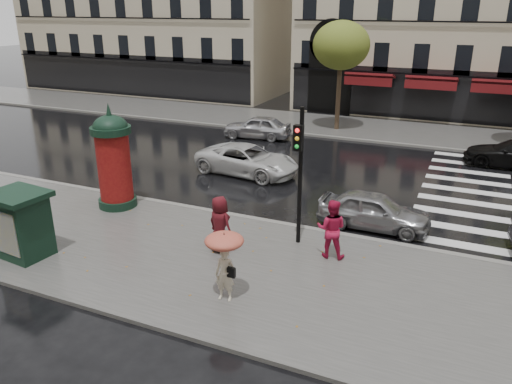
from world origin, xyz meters
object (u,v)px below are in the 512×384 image
at_px(car_white, 247,160).
at_px(woman_umbrella, 225,256).
at_px(man_burgundy, 220,224).
at_px(newsstand, 21,224).
at_px(car_far_silver, 257,127).
at_px(woman_red, 331,229).
at_px(traffic_light, 299,164).
at_px(car_silver, 374,210).
at_px(morris_column, 113,158).

bearing_deg(car_white, woman_umbrella, -151.51).
height_order(man_burgundy, newsstand, newsstand).
relative_size(man_burgundy, car_far_silver, 0.46).
distance_m(woman_red, man_burgundy, 3.44).
xyz_separation_m(man_burgundy, traffic_light, (2.03, 1.51, 1.80)).
height_order(woman_umbrella, woman_red, woman_umbrella).
height_order(traffic_light, car_white, traffic_light).
relative_size(newsstand, car_white, 0.42).
height_order(newsstand, car_silver, newsstand).
relative_size(newsstand, car_silver, 0.53).
distance_m(man_burgundy, car_far_silver, 14.86).
distance_m(woman_umbrella, car_far_silver, 17.63).
bearing_deg(car_white, woman_red, -131.65).
distance_m(traffic_light, car_silver, 3.84).
distance_m(woman_red, morris_column, 8.79).
relative_size(woman_red, newsstand, 0.90).
height_order(man_burgundy, traffic_light, traffic_light).
relative_size(morris_column, newsstand, 1.94).
bearing_deg(car_far_silver, car_white, 12.94).
xyz_separation_m(morris_column, newsstand, (0.01, -4.48, -0.86)).
xyz_separation_m(woman_red, newsstand, (-8.69, -3.76, 0.13)).
bearing_deg(morris_column, car_white, 64.67).
relative_size(woman_umbrella, woman_red, 1.05).
bearing_deg(newsstand, car_silver, 35.44).
bearing_deg(newsstand, car_far_silver, 88.32).
bearing_deg(woman_umbrella, newsstand, -177.49).
height_order(car_silver, car_far_silver, car_far_silver).
distance_m(woman_umbrella, morris_column, 8.05).
relative_size(morris_column, car_silver, 1.03).
distance_m(newsstand, car_white, 10.76).
height_order(woman_red, traffic_light, traffic_light).
bearing_deg(man_burgundy, woman_red, -144.84).
xyz_separation_m(morris_column, car_far_silver, (0.50, 12.26, -1.37)).
relative_size(woman_red, car_white, 0.38).
distance_m(traffic_light, newsstand, 8.72).
distance_m(woman_red, car_far_silver, 15.35).
bearing_deg(morris_column, newsstand, -89.83).
xyz_separation_m(woman_umbrella, car_white, (-4.05, 10.08, -0.73)).
distance_m(newsstand, car_far_silver, 16.75).
bearing_deg(traffic_light, car_white, 127.10).
bearing_deg(morris_column, woman_red, -4.67).
bearing_deg(morris_column, car_silver, 13.30).
distance_m(woman_umbrella, car_silver, 6.95).
distance_m(woman_red, car_silver, 3.06).
height_order(traffic_light, car_silver, traffic_light).
bearing_deg(traffic_light, woman_red, -20.11).
xyz_separation_m(woman_red, car_silver, (0.73, 2.94, -0.39)).
relative_size(woman_umbrella, car_white, 0.40).
xyz_separation_m(woman_umbrella, man_burgundy, (-1.42, 2.41, -0.37)).
xyz_separation_m(newsstand, car_silver, (9.42, 6.71, -0.52)).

